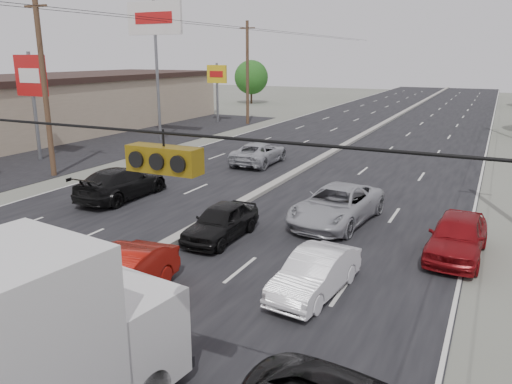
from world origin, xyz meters
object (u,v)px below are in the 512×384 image
(red_sedan, at_px, (118,280))
(oncoming_far, at_px, (259,153))
(utility_pole_left_b, at_px, (44,86))
(tree_left_far, at_px, (251,77))
(oncoming_near, at_px, (122,183))
(queue_car_a, at_px, (221,222))
(queue_car_b, at_px, (315,274))
(queue_car_e, at_px, (457,236))
(utility_pole_left_c, at_px, (247,72))
(pole_sign_far, at_px, (217,79))
(pole_sign_billboard, at_px, (155,27))
(queue_car_c, at_px, (337,205))
(pole_sign_mid, at_px, (32,82))

(red_sedan, relative_size, oncoming_far, 0.88)
(utility_pole_left_b, relative_size, tree_left_far, 1.63)
(red_sedan, height_order, oncoming_near, oncoming_near)
(queue_car_a, height_order, queue_car_b, queue_car_a)
(queue_car_e, distance_m, oncoming_far, 16.71)
(utility_pole_left_b, relative_size, queue_car_e, 2.27)
(utility_pole_left_c, distance_m, queue_car_a, 33.14)
(pole_sign_far, distance_m, queue_car_a, 34.67)
(pole_sign_billboard, xyz_separation_m, red_sedan, (15.90, -23.51, -8.14))
(utility_pole_left_b, relative_size, utility_pole_left_c, 1.00)
(pole_sign_billboard, xyz_separation_m, tree_left_far, (-7.50, 32.00, -5.15))
(utility_pole_left_c, xyz_separation_m, queue_car_b, (18.63, -32.52, -4.47))
(queue_car_a, height_order, queue_car_c, queue_car_c)
(oncoming_near, bearing_deg, tree_left_far, -71.18)
(utility_pole_left_b, distance_m, tree_left_far, 46.01)
(utility_pole_left_c, height_order, queue_car_a, utility_pole_left_c)
(tree_left_far, xyz_separation_m, oncoming_near, (16.28, -47.00, -2.95))
(utility_pole_left_c, xyz_separation_m, queue_car_a, (13.90, -29.75, -4.43))
(oncoming_near, bearing_deg, queue_car_e, 177.05)
(red_sedan, bearing_deg, oncoming_far, 97.07)
(utility_pole_left_c, bearing_deg, oncoming_far, -61.02)
(pole_sign_far, relative_size, queue_car_b, 1.54)
(pole_sign_mid, height_order, pole_sign_billboard, pole_sign_billboard)
(utility_pole_left_b, relative_size, queue_car_a, 2.52)
(pole_sign_billboard, bearing_deg, queue_car_c, -36.06)
(queue_car_a, distance_m, queue_car_b, 5.48)
(pole_sign_mid, relative_size, oncoming_far, 1.39)
(utility_pole_left_c, bearing_deg, oncoming_near, -75.91)
(pole_sign_far, height_order, queue_car_c, pole_sign_far)
(pole_sign_billboard, relative_size, red_sedan, 2.48)
(tree_left_far, xyz_separation_m, queue_car_a, (23.40, -49.75, -3.04))
(utility_pole_left_c, bearing_deg, pole_sign_billboard, -99.46)
(utility_pole_left_c, height_order, queue_car_b, utility_pole_left_c)
(pole_sign_far, distance_m, oncoming_near, 29.12)
(tree_left_far, bearing_deg, red_sedan, -67.14)
(utility_pole_left_b, height_order, pole_sign_mid, utility_pole_left_b)
(queue_car_c, relative_size, queue_car_e, 1.25)
(tree_left_far, height_order, oncoming_near, tree_left_far)
(utility_pole_left_c, xyz_separation_m, oncoming_far, (9.36, -16.90, -4.41))
(utility_pole_left_c, height_order, red_sedan, utility_pole_left_c)
(pole_sign_far, height_order, oncoming_near, pole_sign_far)
(utility_pole_left_b, bearing_deg, queue_car_c, -3.45)
(pole_sign_far, bearing_deg, queue_car_a, -59.68)
(queue_car_a, bearing_deg, tree_left_far, 115.38)
(pole_sign_mid, xyz_separation_m, queue_car_a, (18.40, -7.75, -4.44))
(utility_pole_left_b, xyz_separation_m, pole_sign_far, (-3.50, 25.00, -0.70))
(pole_sign_billboard, relative_size, queue_car_b, 2.83)
(queue_car_b, xyz_separation_m, queue_car_c, (-1.34, 6.48, 0.12))
(queue_car_b, bearing_deg, pole_sign_billboard, 141.72)
(tree_left_far, distance_m, oncoming_far, 41.55)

